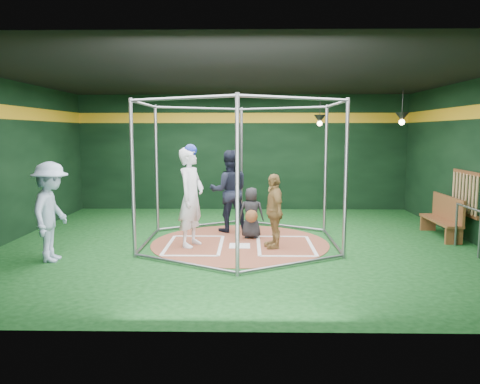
{
  "coord_description": "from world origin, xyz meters",
  "views": [
    {
      "loc": [
        0.18,
        -9.83,
        2.38
      ],
      "look_at": [
        0.0,
        0.1,
        1.1
      ],
      "focal_mm": 35.0,
      "sensor_mm": 36.0,
      "label": 1
    }
  ],
  "objects_px": {
    "dugout_bench": "(444,216)",
    "visitor_leopard": "(274,211)",
    "batter_figure": "(191,196)",
    "umpire": "(229,191)"
  },
  "relations": [
    {
      "from": "dugout_bench",
      "to": "visitor_leopard",
      "type": "bearing_deg",
      "value": -164.59
    },
    {
      "from": "visitor_leopard",
      "to": "dugout_bench",
      "type": "bearing_deg",
      "value": 93.39
    },
    {
      "from": "batter_figure",
      "to": "dugout_bench",
      "type": "bearing_deg",
      "value": 9.86
    },
    {
      "from": "batter_figure",
      "to": "visitor_leopard",
      "type": "relative_size",
      "value": 1.39
    },
    {
      "from": "visitor_leopard",
      "to": "dugout_bench",
      "type": "height_order",
      "value": "visitor_leopard"
    },
    {
      "from": "visitor_leopard",
      "to": "batter_figure",
      "type": "bearing_deg",
      "value": -105.46
    },
    {
      "from": "dugout_bench",
      "to": "umpire",
      "type": "bearing_deg",
      "value": 174.13
    },
    {
      "from": "visitor_leopard",
      "to": "umpire",
      "type": "height_order",
      "value": "umpire"
    },
    {
      "from": "umpire",
      "to": "dugout_bench",
      "type": "relative_size",
      "value": 1.2
    },
    {
      "from": "dugout_bench",
      "to": "batter_figure",
      "type": "bearing_deg",
      "value": -170.14
    }
  ]
}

